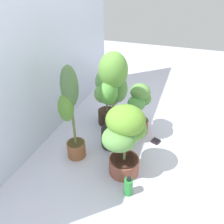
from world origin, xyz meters
The scene contains 9 objects.
ground_plane centered at (0.00, 0.00, 0.00)m, with size 8.00×8.00×0.00m, color silver.
mylar_back_wall centered at (0.00, 0.86, 1.00)m, with size 3.20×0.01×2.00m, color silver.
potted_plant_front_right centered at (0.31, -0.06, 0.32)m, with size 0.38×0.28×0.60m.
potted_plant_center centered at (0.01, 0.13, 0.59)m, with size 0.38×0.32×1.00m.
potted_plant_back_left centered at (-0.30, 0.42, 0.51)m, with size 0.23×0.20×0.95m.
potted_plant_back_right centered at (0.36, 0.33, 0.40)m, with size 0.42×0.33×0.68m.
potted_plant_front_left centered at (-0.33, -0.09, 0.42)m, with size 0.52×0.40×0.69m.
hygrometer_box centered at (0.19, -0.29, 0.01)m, with size 0.10×0.10×0.03m.
nutrient_bottle centered at (-0.55, -0.19, 0.08)m, with size 0.07×0.07×0.18m.
Camera 1 is at (-1.73, -0.48, 1.56)m, focal length 35.69 mm.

